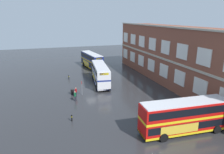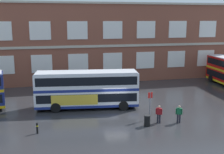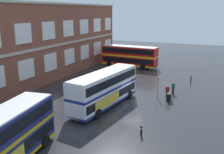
% 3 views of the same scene
% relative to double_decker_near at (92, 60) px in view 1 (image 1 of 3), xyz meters
% --- Properties ---
extents(ground_plane, '(120.00, 120.00, 0.00)m').
position_rel_double_decker_near_xyz_m(ground_plane, '(16.95, -1.59, -2.15)').
color(ground_plane, '#2B2B2D').
extents(brick_terminal_building, '(46.97, 8.19, 12.03)m').
position_rel_double_decker_near_xyz_m(brick_terminal_building, '(19.85, 14.39, 3.72)').
color(brick_terminal_building, brown).
rests_on(brick_terminal_building, ground).
extents(double_decker_near, '(11.25, 4.04, 4.07)m').
position_rel_double_decker_near_xyz_m(double_decker_near, '(0.00, 0.00, 0.00)').
color(double_decker_near, navy).
rests_on(double_decker_near, ground).
extents(double_decker_middle, '(11.24, 3.95, 4.07)m').
position_rel_double_decker_near_xyz_m(double_decker_middle, '(14.23, -1.29, 0.00)').
color(double_decker_middle, silver).
rests_on(double_decker_middle, ground).
extents(double_decker_far, '(3.33, 11.13, 4.07)m').
position_rel_double_decker_near_xyz_m(double_decker_far, '(35.90, 3.47, 0.00)').
color(double_decker_far, red).
rests_on(double_decker_far, ground).
extents(waiting_passenger, '(0.61, 0.39, 1.70)m').
position_rel_double_decker_near_xyz_m(waiting_passenger, '(21.98, -7.76, -1.22)').
color(waiting_passenger, black).
rests_on(waiting_passenger, ground).
extents(second_passenger, '(0.57, 0.46, 1.70)m').
position_rel_double_decker_near_xyz_m(second_passenger, '(20.14, -7.35, -1.22)').
color(second_passenger, black).
rests_on(second_passenger, ground).
extents(bus_stand_flag, '(0.44, 0.10, 2.70)m').
position_rel_double_decker_near_xyz_m(bus_stand_flag, '(19.67, -6.20, -0.51)').
color(bus_stand_flag, slate).
rests_on(bus_stand_flag, ground).
extents(station_litter_bin, '(0.60, 0.60, 1.03)m').
position_rel_double_decker_near_xyz_m(station_litter_bin, '(18.81, -7.84, -1.63)').
color(station_litter_bin, black).
rests_on(station_litter_bin, ground).
extents(safety_bollard_west, '(0.19, 0.19, 0.95)m').
position_rel_double_decker_near_xyz_m(safety_bollard_west, '(9.05, -7.35, -1.66)').
color(safety_bollard_west, black).
rests_on(safety_bollard_west, ground).
extents(safety_bollard_east, '(0.19, 0.19, 0.95)m').
position_rel_double_decker_near_xyz_m(safety_bollard_east, '(28.95, -9.22, -1.66)').
color(safety_bollard_east, black).
rests_on(safety_bollard_east, ground).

